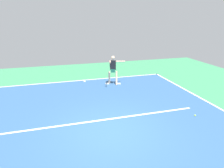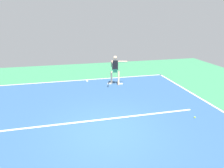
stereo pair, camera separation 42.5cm
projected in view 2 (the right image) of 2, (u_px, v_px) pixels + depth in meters
name	position (u px, v px, depth m)	size (l,w,h in m)	color
ground_plane	(107.00, 132.00, 7.12)	(22.06, 22.06, 0.00)	#388456
court_surface	(107.00, 131.00, 7.12)	(10.46, 12.74, 0.00)	#2D5484
court_line_baseline_near	(87.00, 80.00, 12.95)	(10.46, 0.10, 0.01)	white
court_line_service	(102.00, 120.00, 7.95)	(7.84, 0.10, 0.01)	white
court_line_centre_mark	(87.00, 81.00, 12.76)	(0.10, 0.30, 0.01)	white
tennis_player	(115.00, 68.00, 11.74)	(1.14, 1.20, 1.74)	beige
tennis_ball_centre_court	(195.00, 117.00, 8.06)	(0.07, 0.07, 0.07)	#C6E53D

